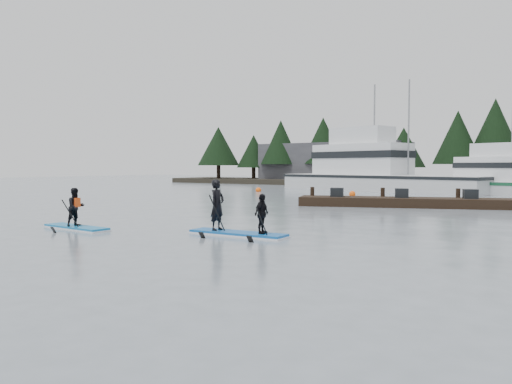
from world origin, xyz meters
The scene contains 10 objects.
ground centered at (0.00, 0.00, 0.00)m, with size 160.00×160.00×0.00m, color slate.
far_shore centered at (0.00, 42.00, 0.30)m, with size 70.00×8.00×0.60m, color #2D281E.
treeline centered at (0.00, 42.00, 0.00)m, with size 60.00×4.00×8.00m, color black, non-canonical shape.
waterfront_building centered at (-14.00, 44.00, 2.50)m, with size 18.00×6.00×5.00m, color #4C4C51.
fishing_boat_large centered at (-3.99, 31.87, 0.83)m, with size 20.21×10.11×10.79m.
floating_dock centered at (5.41, 15.74, 0.25)m, with size 15.07×2.01×0.50m, color black.
buoy_b centered at (-2.62, 22.90, 0.00)m, with size 0.48×0.48×0.48m, color #FF590C.
buoy_a centered at (-11.74, 24.00, 0.00)m, with size 0.49×0.49×0.49m, color #FF590C.
paddleboard_solo centered at (-3.07, -0.89, 0.55)m, with size 2.97×1.11×1.89m.
paddleboard_duo centered at (2.58, 0.95, 0.61)m, with size 3.37×1.18×2.25m.
Camera 1 is at (11.96, -11.96, 2.23)m, focal length 35.00 mm.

